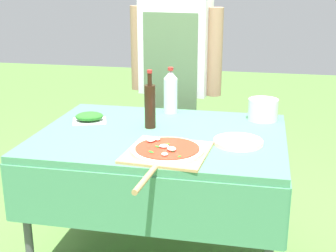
{
  "coord_description": "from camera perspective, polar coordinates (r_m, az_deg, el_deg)",
  "views": [
    {
      "loc": [
        0.49,
        -2.21,
        1.57
      ],
      "look_at": [
        0.04,
        0.0,
        0.86
      ],
      "focal_mm": 50.0,
      "sensor_mm": 36.0,
      "label": 1
    }
  ],
  "objects": [
    {
      "name": "person_cook",
      "position": [
        3.11,
        0.87,
        6.77
      ],
      "size": [
        0.62,
        0.26,
        1.67
      ],
      "rotation": [
        0.0,
        0.0,
        3.0
      ],
      "color": "#70604C",
      "rests_on": "ground"
    },
    {
      "name": "prep_table",
      "position": [
        2.41,
        -0.85,
        -2.71
      ],
      "size": [
        1.26,
        0.95,
        0.82
      ],
      "color": "#478960",
      "rests_on": "ground"
    },
    {
      "name": "oil_bottle",
      "position": [
        2.44,
        -2.21,
        2.57
      ],
      "size": [
        0.06,
        0.06,
        0.31
      ],
      "color": "black",
      "rests_on": "prep_table"
    },
    {
      "name": "mixing_tub",
      "position": [
        2.64,
        11.5,
        1.98
      ],
      "size": [
        0.16,
        0.16,
        0.12
      ],
      "primitive_type": "cylinder",
      "color": "silver",
      "rests_on": "prep_table"
    },
    {
      "name": "plate_stack",
      "position": [
        2.25,
        8.54,
        -1.93
      ],
      "size": [
        0.24,
        0.24,
        0.02
      ],
      "color": "beige",
      "rests_on": "prep_table"
    },
    {
      "name": "herb_container",
      "position": [
        2.6,
        -9.57,
        1.08
      ],
      "size": [
        0.22,
        0.19,
        0.05
      ],
      "rotation": [
        0.0,
        0.0,
        0.35
      ],
      "color": "silver",
      "rests_on": "prep_table"
    },
    {
      "name": "water_bottle",
      "position": [
        2.71,
        0.32,
        4.22
      ],
      "size": [
        0.08,
        0.08,
        0.27
      ],
      "color": "silver",
      "rests_on": "prep_table"
    },
    {
      "name": "pizza_on_peel",
      "position": [
        2.09,
        -0.2,
        -3.15
      ],
      "size": [
        0.38,
        0.62,
        0.05
      ],
      "rotation": [
        0.0,
        0.0,
        -0.08
      ],
      "color": "tan",
      "rests_on": "prep_table"
    }
  ]
}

